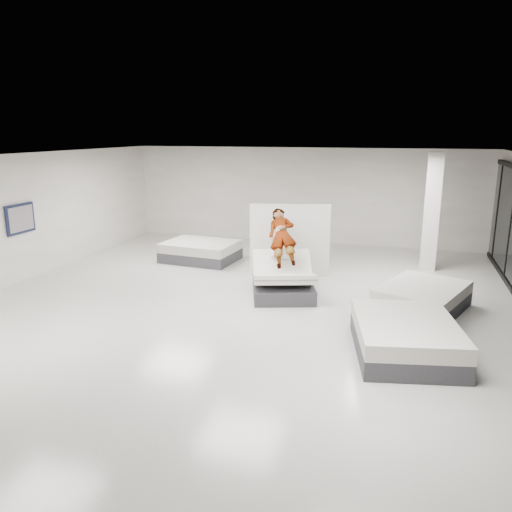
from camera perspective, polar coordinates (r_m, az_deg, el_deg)
name	(u,v)px	position (r m, az deg, el deg)	size (l,w,h in m)	color
room	(239,236)	(10.40, -2.00, 2.25)	(14.00, 14.04, 3.20)	beige
hero_bed	(283,281)	(11.68, 3.07, -2.82)	(1.87, 2.16, 1.05)	#3B3A3F
person	(282,244)	(11.77, 3.00, 1.41)	(0.64, 0.42, 1.75)	slate
remote	(293,256)	(11.50, 4.22, -0.04)	(0.05, 0.14, 0.03)	black
divider_panel	(290,240)	(13.11, 3.86, 1.81)	(2.09, 0.10, 1.90)	silver
flat_bed_right_far	(422,298)	(11.26, 18.48, -4.55)	(2.14, 2.42, 0.55)	#3B3A3F
flat_bed_right_near	(405,337)	(9.03, 16.70, -8.89)	(2.05, 2.47, 0.60)	#3B3A3F
flat_bed_left_far	(201,251)	(14.81, -6.35, 0.54)	(2.19, 1.73, 0.56)	#3B3A3F
column	(432,212)	(14.33, 19.42, 4.74)	(0.40, 0.40, 3.20)	silver
wall_poster	(20,219)	(13.85, -25.33, 3.88)	(0.06, 0.95, 0.75)	black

